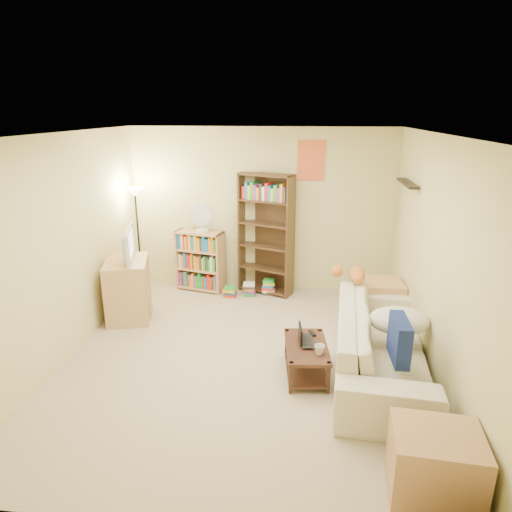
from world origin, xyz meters
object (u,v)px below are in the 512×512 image
Objects in this scene: laptop at (311,341)px; television at (124,245)px; end_cabinet at (435,464)px; floor_lamp at (136,211)px; sofa at (381,342)px; tabby_cat at (354,274)px; desk_fan at (202,217)px; side_table at (382,301)px; mug at (319,350)px; tall_bookshelf at (266,232)px; coffee_table at (306,357)px; short_bookshelf at (201,261)px; tv_stand at (128,289)px.

television is at bearing 57.79° from laptop.
end_cabinet is at bearing -144.41° from television.
floor_lamp reaches higher than laptop.
sofa is 1.05m from tabby_cat.
sofa reaches higher than laptop.
television is 1.68× the size of desk_fan.
television is at bearing 77.01° from sofa.
end_cabinet is at bearing -170.15° from sofa.
television is 3.51m from side_table.
tabby_cat is at bearing 70.75° from mug.
tabby_cat is 0.30× the size of tall_bookshelf.
tabby_cat is at bearing -23.45° from tall_bookshelf.
coffee_table is 6.75× the size of mug.
floor_lamp is (-2.52, 1.99, 1.11)m from coffee_table.
short_bookshelf is (-1.70, 2.23, 0.11)m from laptop.
short_bookshelf reaches higher than tabby_cat.
end_cabinet is at bearing -56.00° from desk_fan.
tall_bookshelf is 4.11× the size of desk_fan.
short_bookshelf is (0.76, 1.10, 0.07)m from tv_stand.
side_table is at bearing -42.82° from laptop.
side_table is (2.61, -0.82, -0.90)m from desk_fan.
tall_bookshelf is at bearing 134.88° from tabby_cat.
desk_fan is 0.27× the size of floor_lamp.
tall_bookshelf is 1.93m from floor_lamp.
television reaches higher than sofa.
tv_stand is 1.34m from short_bookshelf.
laptop is 0.48× the size of television.
coffee_table is 2.82m from television.
desk_fan is (-1.61, 2.25, 0.97)m from coffee_table.
sofa is 3.29m from desk_fan.
sofa is 1.29m from side_table.
mug is at bearing -39.50° from short_bookshelf.
tall_bookshelf is 2.92× the size of end_cabinet.
television is at bearing -15.39° from tv_stand.
desk_fan is 2.88m from side_table.
side_table is at bearing -101.49° from television.
sofa is 0.82m from coffee_table.
laptop is 0.58× the size of end_cabinet.
desk_fan reaches higher than sofa.
short_bookshelf is at bearing 19.68° from floor_lamp.
tabby_cat reaches higher than mug.
tall_bookshelf reaches higher than television.
laptop is 2.70m from tv_stand.
coffee_table is at bearing -125.11° from side_table.
tabby_cat reaches higher than tv_stand.
tabby_cat is 1.22m from laptop.
short_bookshelf is at bearing 29.83° from laptop.
television reaches higher than mug.
tabby_cat is at bearing -17.49° from tv_stand.
side_table is (0.96, 1.36, -0.08)m from laptop.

